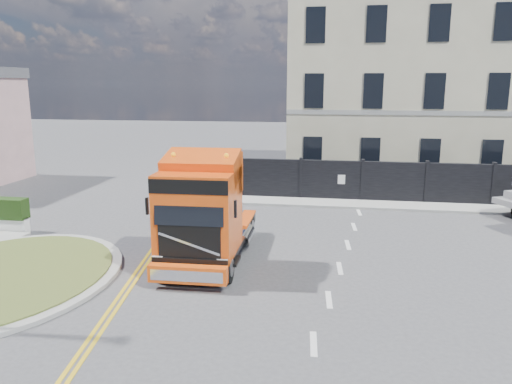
# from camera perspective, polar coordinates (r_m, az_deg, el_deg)

# --- Properties ---
(ground) EXTENTS (120.00, 120.00, 0.00)m
(ground) POSITION_cam_1_polar(r_m,az_deg,el_deg) (16.62, -0.77, -7.65)
(ground) COLOR #424244
(ground) RESTS_ON ground
(hoarding_fence) EXTENTS (18.80, 0.25, 2.00)m
(hoarding_fence) POSITION_cam_1_polar(r_m,az_deg,el_deg) (25.12, 17.85, 0.97)
(hoarding_fence) COLOR black
(hoarding_fence) RESTS_ON ground
(georgian_building) EXTENTS (12.30, 10.30, 12.80)m
(georgian_building) POSITION_cam_1_polar(r_m,az_deg,el_deg) (32.05, 15.48, 12.02)
(georgian_building) COLOR beige
(georgian_building) RESTS_ON ground
(pavement_far) EXTENTS (20.00, 1.60, 0.12)m
(pavement_far) POSITION_cam_1_polar(r_m,az_deg,el_deg) (24.36, 16.73, -1.56)
(pavement_far) COLOR gray
(pavement_far) RESTS_ON ground
(truck) EXTENTS (2.39, 6.03, 3.58)m
(truck) POSITION_cam_1_polar(r_m,az_deg,el_deg) (15.63, -5.98, -2.86)
(truck) COLOR black
(truck) RESTS_ON ground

